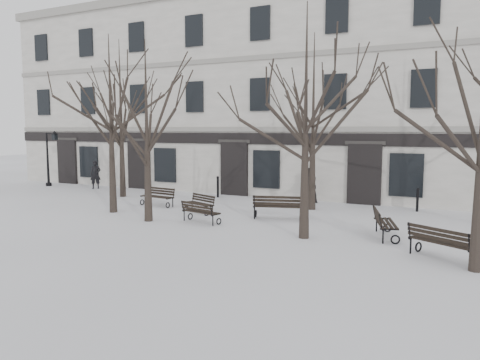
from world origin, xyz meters
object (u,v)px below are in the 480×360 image
Objects in this scene: tree_1 at (146,109)px; bench_3 at (200,203)px; tree_2 at (306,93)px; bench_0 at (158,196)px; bench_2 at (442,242)px; bench_1 at (200,211)px; bench_4 at (278,206)px; tree_0 at (110,102)px; bench_5 at (384,222)px; lamp_post at (50,154)px.

bench_3 is (0.87, 2.45, -3.94)m from tree_1.
tree_1 is at bearing 179.77° from tree_2.
bench_3 is at bearing -7.68° from bench_0.
tree_1 is at bearing 24.44° from bench_2.
bench_1 is 3.15m from bench_4.
bench_2 is at bearing -7.45° from tree_0.
bench_3 is 7.98m from bench_5.
tree_1 is 5.35m from bench_0.
bench_0 is 0.85× the size of bench_4.
bench_2 is 0.98× the size of bench_5.
tree_1 is 6.41m from bench_4.
bench_2 is 0.56× the size of lamp_post.
bench_4 is 0.60× the size of lamp_post.
tree_0 is 4.28× the size of bench_0.
tree_0 is at bearing 74.94° from bench_5.
bench_1 is (2.02, 0.58, -3.92)m from tree_1.
tree_2 is at bearing -0.23° from tree_1.
tree_0 reaches higher than bench_4.
bench_0 is at bearing 72.12° from tree_0.
bench_4 is (6.31, -0.54, 0.07)m from bench_0.
bench_4 reaches higher than bench_5.
tree_0 is 3.64× the size of bench_4.
bench_3 is (3.47, 1.55, -4.30)m from tree_0.
tree_0 is 2.77m from tree_1.
tree_0 is 2.17× the size of lamp_post.
bench_4 is at bearing 55.84° from bench_5.
tree_1 is 3.54× the size of bench_5.
bench_0 is at bearing -19.77° from bench_1.
lamp_post reaches higher than bench_5.
bench_1 is at bearing 23.21° from bench_4.
bench_2 is at bearing -175.71° from bench_1.
bench_5 is (8.76, 1.25, -3.86)m from tree_1.
bench_3 is (2.74, -0.69, -0.04)m from bench_0.
tree_1 is 3.36× the size of bench_4.
bench_1 is (3.89, -2.56, -0.02)m from bench_0.
tree_0 is 14.03m from bench_2.
bench_4 is 4.53m from bench_5.
lamp_post reaches higher than bench_3.
tree_2 is 4.60× the size of bench_3.
bench_4 is at bearing 127.12° from tree_2.
bench_0 is 10.80m from bench_5.
bench_5 is at bearing -160.68° from bench_1.
bench_5 is (7.89, -1.19, 0.08)m from bench_3.
tree_0 reaches higher than bench_0.
tree_2 reaches higher than bench_5.
bench_1 is 0.83× the size of bench_4.
bench_1 is (4.61, -0.32, -4.29)m from tree_0.
tree_1 reaches higher than bench_1.
tree_2 reaches higher than bench_0.
bench_2 is (4.25, -0.81, -4.24)m from tree_2.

